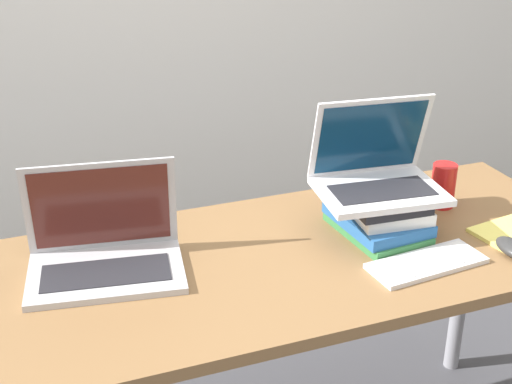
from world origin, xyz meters
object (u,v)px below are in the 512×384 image
Objects in this scene: book_stack at (380,213)px; wireless_keyboard at (427,263)px; laptop_on_books at (376,173)px; laptop_left at (105,250)px; soda_can at (443,185)px.

wireless_keyboard is at bearing -82.55° from book_stack.
wireless_keyboard is (0.03, -0.21, -0.15)m from laptop_on_books.
laptop_left is at bearing 176.44° from laptop_on_books.
soda_can is at bearing 50.71° from wireless_keyboard.
laptop_left is 0.69m from laptop_on_books.
laptop_left is 1.18× the size of laptop_on_books.
book_stack is at bearing -75.46° from laptop_on_books.
book_stack is at bearing 97.45° from wireless_keyboard.
laptop_left reaches higher than book_stack.
laptop_on_books is at bearing 98.20° from wireless_keyboard.
laptop_left is 3.13× the size of soda_can.
soda_can is at bearing 17.72° from book_stack.
laptop_on_books is at bearing -3.56° from laptop_left.
laptop_on_books reaches higher than soda_can.
laptop_left is at bearing 174.66° from book_stack.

